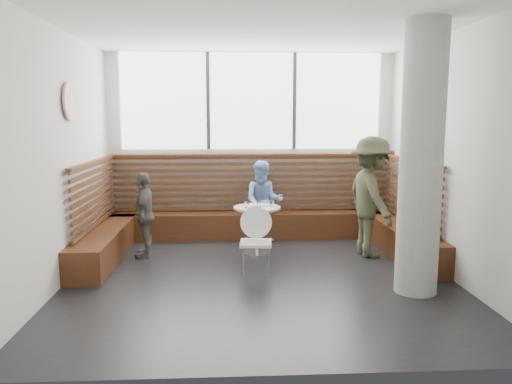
{
  "coord_description": "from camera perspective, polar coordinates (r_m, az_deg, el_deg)",
  "views": [
    {
      "loc": [
        -0.4,
        -6.3,
        2.09
      ],
      "look_at": [
        0.0,
        1.0,
        1.0
      ],
      "focal_mm": 35.0,
      "sensor_mm": 36.0,
      "label": 1
    }
  ],
  "objects": [
    {
      "name": "wall_art",
      "position": [
        7.02,
        -20.51,
        9.66
      ],
      "size": [
        0.03,
        0.5,
        0.5
      ],
      "primitive_type": "cylinder",
      "rotation": [
        0.0,
        1.57,
        0.0
      ],
      "color": "white",
      "rests_on": "room"
    },
    {
      "name": "booth",
      "position": [
        8.26,
        -0.29,
        -3.27
      ],
      "size": [
        5.0,
        2.5,
        1.44
      ],
      "color": "#3E200F",
      "rests_on": "ground"
    },
    {
      "name": "cafe_table",
      "position": [
        7.68,
        0.11,
        -3.24
      ],
      "size": [
        0.72,
        0.72,
        0.74
      ],
      "color": "silver",
      "rests_on": "ground"
    },
    {
      "name": "menu_card",
      "position": [
        7.47,
        0.87,
        -1.93
      ],
      "size": [
        0.24,
        0.2,
        0.0
      ],
      "primitive_type": "cube",
      "rotation": [
        0.0,
        0.0,
        -0.34
      ],
      "color": "#A5C64C",
      "rests_on": "cafe_table"
    },
    {
      "name": "plate_far",
      "position": [
        7.74,
        0.77,
        -1.52
      ],
      "size": [
        0.18,
        0.18,
        0.01
      ],
      "primitive_type": "cylinder",
      "color": "white",
      "rests_on": "cafe_table"
    },
    {
      "name": "glass_right",
      "position": [
        7.72,
        1.85,
        -1.23
      ],
      "size": [
        0.06,
        0.06,
        0.1
      ],
      "primitive_type": "cylinder",
      "color": "white",
      "rests_on": "cafe_table"
    },
    {
      "name": "cafe_chair",
      "position": [
        6.71,
        -0.06,
        -5.0
      ],
      "size": [
        0.43,
        0.42,
        0.9
      ],
      "rotation": [
        0.0,
        0.0,
        -0.07
      ],
      "color": "white",
      "rests_on": "ground"
    },
    {
      "name": "child_back",
      "position": [
        8.44,
        0.87,
        -1.09
      ],
      "size": [
        0.7,
        0.57,
        1.38
      ],
      "primitive_type": "imported",
      "rotation": [
        0.0,
        0.0,
        -0.07
      ],
      "color": "#89AFEE",
      "rests_on": "ground"
    },
    {
      "name": "concrete_column",
      "position": [
        6.15,
        18.36,
        3.47
      ],
      "size": [
        0.5,
        0.5,
        3.2
      ],
      "primitive_type": "cylinder",
      "color": "gray",
      "rests_on": "ground"
    },
    {
      "name": "adult_man",
      "position": [
        7.72,
        13.01,
        -0.53
      ],
      "size": [
        0.83,
        1.26,
        1.82
      ],
      "primitive_type": "imported",
      "rotation": [
        0.0,
        0.0,
        1.71
      ],
      "color": "#3F422C",
      "rests_on": "ground"
    },
    {
      "name": "glass_mid",
      "position": [
        7.61,
        0.35,
        -1.36
      ],
      "size": [
        0.07,
        0.07,
        0.1
      ],
      "primitive_type": "cylinder",
      "color": "white",
      "rests_on": "cafe_table"
    },
    {
      "name": "room",
      "position": [
        6.34,
        0.49,
        4.05
      ],
      "size": [
        5.0,
        5.0,
        3.2
      ],
      "color": "silver",
      "rests_on": "ground"
    },
    {
      "name": "glass_left",
      "position": [
        7.56,
        -1.07,
        -1.41
      ],
      "size": [
        0.07,
        0.07,
        0.11
      ],
      "primitive_type": "cylinder",
      "color": "white",
      "rests_on": "cafe_table"
    },
    {
      "name": "child_left",
      "position": [
        7.7,
        -12.63,
        -2.55
      ],
      "size": [
        0.36,
        0.77,
        1.29
      ],
      "primitive_type": "imported",
      "rotation": [
        0.0,
        0.0,
        -1.51
      ],
      "color": "#585550",
      "rests_on": "ground"
    },
    {
      "name": "plate_near",
      "position": [
        7.75,
        -0.57,
        -1.51
      ],
      "size": [
        0.2,
        0.2,
        0.01
      ],
      "primitive_type": "cylinder",
      "color": "white",
      "rests_on": "cafe_table"
    }
  ]
}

